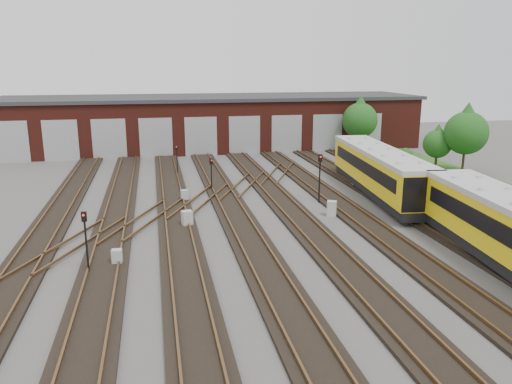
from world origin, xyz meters
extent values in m
plane|color=#44413F|center=(0.00, 0.00, 0.00)|extent=(120.00, 120.00, 0.00)
cube|color=black|center=(-14.00, 0.00, 0.09)|extent=(2.40, 70.00, 0.18)
cube|color=brown|center=(-13.28, 0.00, 0.26)|extent=(0.10, 70.00, 0.15)
cube|color=black|center=(-10.00, 0.00, 0.09)|extent=(2.40, 70.00, 0.18)
cube|color=brown|center=(-10.72, 0.00, 0.26)|extent=(0.10, 70.00, 0.15)
cube|color=brown|center=(-9.28, 0.00, 0.26)|extent=(0.10, 70.00, 0.15)
cube|color=black|center=(-6.00, 0.00, 0.09)|extent=(2.40, 70.00, 0.18)
cube|color=brown|center=(-6.72, 0.00, 0.26)|extent=(0.10, 70.00, 0.15)
cube|color=brown|center=(-5.28, 0.00, 0.26)|extent=(0.10, 70.00, 0.15)
cube|color=black|center=(-2.00, 0.00, 0.09)|extent=(2.40, 70.00, 0.18)
cube|color=brown|center=(-2.72, 0.00, 0.26)|extent=(0.10, 70.00, 0.15)
cube|color=brown|center=(-1.28, 0.00, 0.26)|extent=(0.10, 70.00, 0.15)
cube|color=black|center=(2.00, 0.00, 0.09)|extent=(2.40, 70.00, 0.18)
cube|color=brown|center=(1.28, 0.00, 0.26)|extent=(0.10, 70.00, 0.15)
cube|color=brown|center=(2.72, 0.00, 0.26)|extent=(0.10, 70.00, 0.15)
cube|color=black|center=(6.00, 0.00, 0.09)|extent=(2.40, 70.00, 0.18)
cube|color=brown|center=(5.28, 0.00, 0.26)|extent=(0.10, 70.00, 0.15)
cube|color=brown|center=(6.72, 0.00, 0.26)|extent=(0.10, 70.00, 0.15)
cube|color=black|center=(10.00, 0.00, 0.09)|extent=(2.40, 70.00, 0.18)
cube|color=brown|center=(9.28, 0.00, 0.26)|extent=(0.10, 70.00, 0.15)
cube|color=brown|center=(10.72, 0.00, 0.26)|extent=(0.10, 70.00, 0.15)
cube|color=brown|center=(-8.00, 10.00, 0.26)|extent=(5.40, 9.62, 0.15)
cube|color=brown|center=(-4.00, 14.00, 0.26)|extent=(5.40, 9.62, 0.15)
cube|color=brown|center=(0.00, 18.00, 0.26)|extent=(5.40, 9.62, 0.15)
cube|color=brown|center=(-12.00, 6.00, 0.26)|extent=(5.40, 9.62, 0.15)
cube|color=brown|center=(4.00, 22.00, 0.26)|extent=(5.40, 9.62, 0.15)
cube|color=#551D15|center=(0.00, 40.00, 3.00)|extent=(50.00, 12.00, 6.00)
cube|color=#2D2D30|center=(0.00, 40.00, 6.15)|extent=(51.00, 12.50, 0.40)
cube|color=#9C9EA1|center=(-22.00, 33.98, 2.20)|extent=(3.60, 0.12, 4.40)
cube|color=#9C9EA1|center=(-17.00, 33.98, 2.20)|extent=(3.60, 0.12, 4.40)
cube|color=#9C9EA1|center=(-12.00, 33.98, 2.20)|extent=(3.60, 0.12, 4.40)
cube|color=#9C9EA1|center=(-7.00, 33.98, 2.20)|extent=(3.60, 0.12, 4.40)
cube|color=#9C9EA1|center=(-2.00, 33.98, 2.20)|extent=(3.60, 0.12, 4.40)
cube|color=#9C9EA1|center=(3.00, 33.98, 2.20)|extent=(3.60, 0.12, 4.40)
cube|color=#9C9EA1|center=(8.00, 33.98, 2.20)|extent=(3.60, 0.12, 4.40)
cube|color=#9C9EA1|center=(13.00, 33.98, 2.20)|extent=(3.60, 0.12, 4.40)
cube|color=#9C9EA1|center=(18.00, 33.98, 2.20)|extent=(3.60, 0.12, 4.40)
cube|color=#26531B|center=(19.00, 10.00, 0.03)|extent=(8.00, 55.00, 0.05)
cube|color=black|center=(8.58, -2.47, 2.44)|extent=(1.49, 14.24, 0.92)
cube|color=black|center=(10.00, 13.39, 0.66)|extent=(4.09, 16.42, 0.65)
cube|color=#DBBB0B|center=(10.00, 13.39, 2.17)|extent=(4.42, 16.45, 2.38)
cube|color=beige|center=(10.00, 13.39, 3.53)|extent=(4.53, 16.46, 0.33)
cube|color=black|center=(8.58, 13.53, 2.44)|extent=(1.49, 14.24, 0.92)
cube|color=black|center=(11.42, 13.25, 2.44)|extent=(1.49, 14.24, 0.92)
cylinder|color=black|center=(-10.69, 1.97, 1.37)|extent=(0.10, 0.10, 2.74)
cube|color=black|center=(-10.69, 1.97, 2.99)|extent=(0.26, 0.17, 0.49)
sphere|color=red|center=(-10.69, 1.88, 3.09)|extent=(0.12, 0.12, 0.12)
cylinder|color=black|center=(-2.76, 17.41, 1.12)|extent=(0.10, 0.10, 2.25)
cube|color=black|center=(-2.76, 17.41, 2.49)|extent=(0.28, 0.23, 0.48)
sphere|color=red|center=(-2.76, 17.31, 2.58)|extent=(0.12, 0.12, 0.12)
cylinder|color=black|center=(-5.21, 24.03, 1.20)|extent=(0.09, 0.09, 2.40)
cube|color=black|center=(-5.21, 24.03, 2.62)|extent=(0.24, 0.17, 0.44)
sphere|color=red|center=(-5.21, 23.95, 2.71)|extent=(0.11, 0.11, 0.11)
cylinder|color=black|center=(4.75, 12.36, 1.56)|extent=(0.11, 0.11, 3.11)
cube|color=black|center=(4.75, 12.36, 3.39)|extent=(0.29, 0.19, 0.56)
sphere|color=red|center=(4.75, 12.25, 3.51)|extent=(0.14, 0.14, 0.14)
cube|color=#AFB3B5|center=(-9.37, 2.83, 0.44)|extent=(0.54, 0.46, 0.87)
cube|color=#AFB3B5|center=(-5.14, 14.67, 0.45)|extent=(0.59, 0.51, 0.91)
cube|color=#AFB3B5|center=(-5.38, 8.45, 0.54)|extent=(0.76, 0.68, 1.08)
cube|color=#AFB3B5|center=(9.47, 16.70, 0.50)|extent=(0.63, 0.53, 1.00)
cube|color=#AFB3B5|center=(4.48, 8.86, 0.53)|extent=(0.80, 0.74, 1.06)
cylinder|color=#332917|center=(16.19, 32.04, 1.04)|extent=(0.27, 0.27, 2.09)
sphere|color=#1B4513|center=(16.19, 32.04, 3.83)|extent=(4.06, 4.06, 4.06)
cone|color=#1B4513|center=(16.19, 32.04, 5.28)|extent=(3.48, 3.48, 2.90)
cylinder|color=#332917|center=(19.81, 21.42, 0.71)|extent=(0.24, 0.24, 1.42)
sphere|color=#1B4513|center=(19.81, 21.42, 2.61)|extent=(2.76, 2.76, 2.76)
cone|color=#1B4513|center=(19.81, 21.42, 3.59)|extent=(2.37, 2.37, 1.97)
cylinder|color=#332917|center=(21.68, 19.78, 1.04)|extent=(0.23, 0.23, 2.09)
sphere|color=#1B4513|center=(21.68, 19.78, 3.83)|extent=(4.06, 4.06, 4.06)
cone|color=#1B4513|center=(21.68, 19.78, 5.28)|extent=(3.48, 3.48, 2.90)
sphere|color=#1B4513|center=(18.33, 15.67, 0.78)|extent=(1.56, 1.56, 1.56)
sphere|color=#1B4513|center=(19.37, 26.73, 0.80)|extent=(1.60, 1.60, 1.60)
camera|label=1|loc=(-7.18, -22.18, 10.09)|focal=35.00mm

